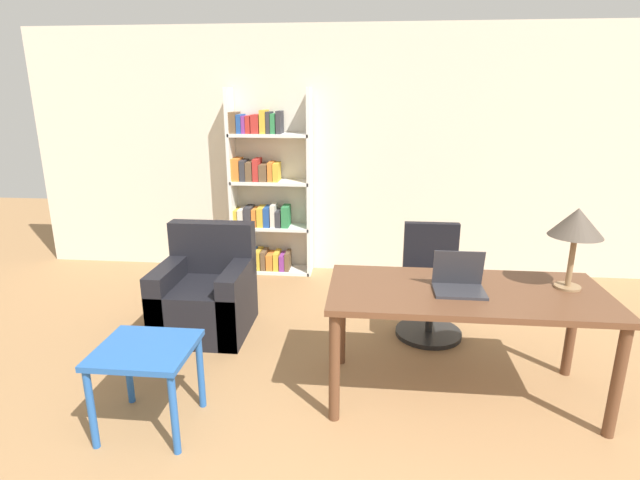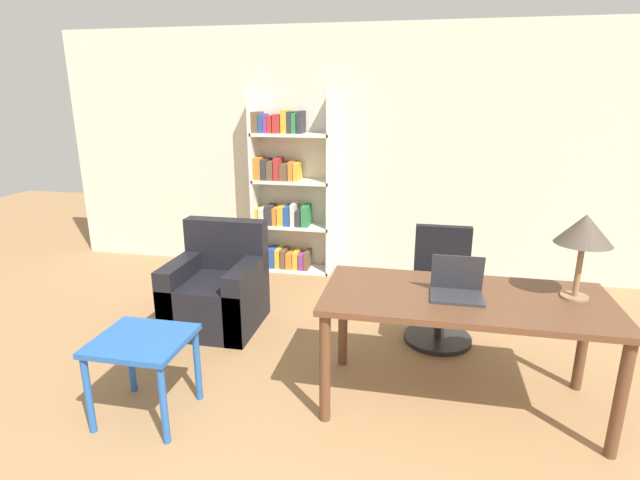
% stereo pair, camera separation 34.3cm
% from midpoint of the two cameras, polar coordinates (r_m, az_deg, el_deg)
% --- Properties ---
extents(wall_back, '(8.00, 0.06, 2.70)m').
position_cam_midpoint_polar(wall_back, '(5.60, 5.38, 9.75)').
color(wall_back, beige).
rests_on(wall_back, ground_plane).
extents(desk, '(1.78, 0.82, 0.77)m').
position_cam_midpoint_polar(desk, '(3.36, 13.55, -7.16)').
color(desk, brown).
rests_on(desk, ground_plane).
extents(laptop, '(0.32, 0.24, 0.25)m').
position_cam_midpoint_polar(laptop, '(3.28, 12.73, -4.82)').
color(laptop, '#2D2D33').
rests_on(laptop, desk).
extents(table_lamp, '(0.33, 0.33, 0.53)m').
position_cam_midpoint_polar(table_lamp, '(3.45, 24.81, 1.60)').
color(table_lamp, olive).
rests_on(table_lamp, desk).
extents(office_chair, '(0.56, 0.56, 0.94)m').
position_cam_midpoint_polar(office_chair, '(4.31, 10.28, -5.33)').
color(office_chair, black).
rests_on(office_chair, ground_plane).
extents(side_table_blue, '(0.56, 0.52, 0.55)m').
position_cam_midpoint_polar(side_table_blue, '(3.30, -22.18, -12.71)').
color(side_table_blue, '#2356A3').
rests_on(side_table_blue, ground_plane).
extents(armchair, '(0.75, 0.76, 0.90)m').
position_cam_midpoint_polar(armchair, '(4.49, -15.08, -6.33)').
color(armchair, black).
rests_on(armchair, ground_plane).
extents(bookshelf, '(0.90, 0.28, 2.06)m').
position_cam_midpoint_polar(bookshelf, '(5.64, -8.10, 5.13)').
color(bookshelf, white).
rests_on(bookshelf, ground_plane).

